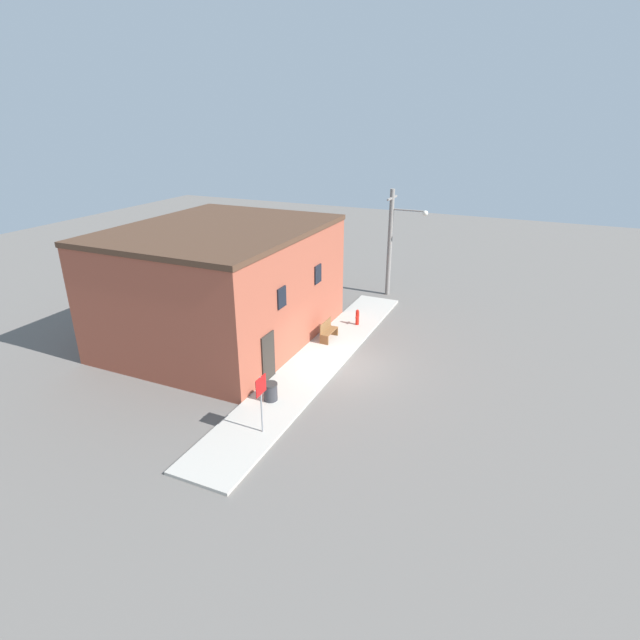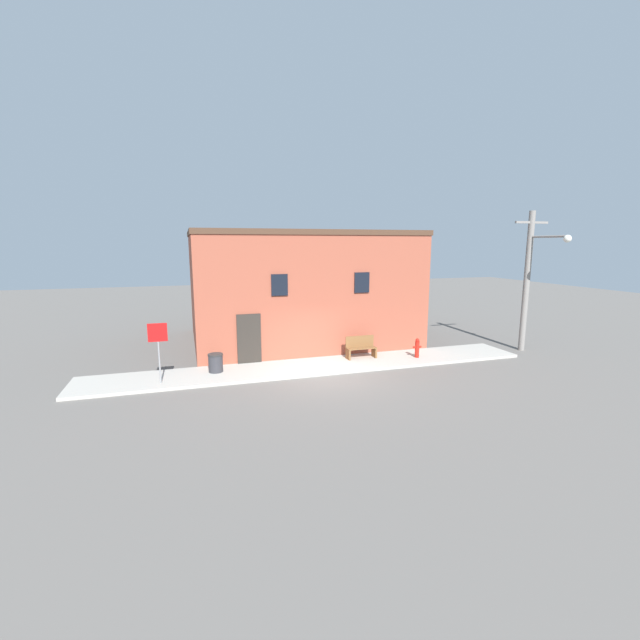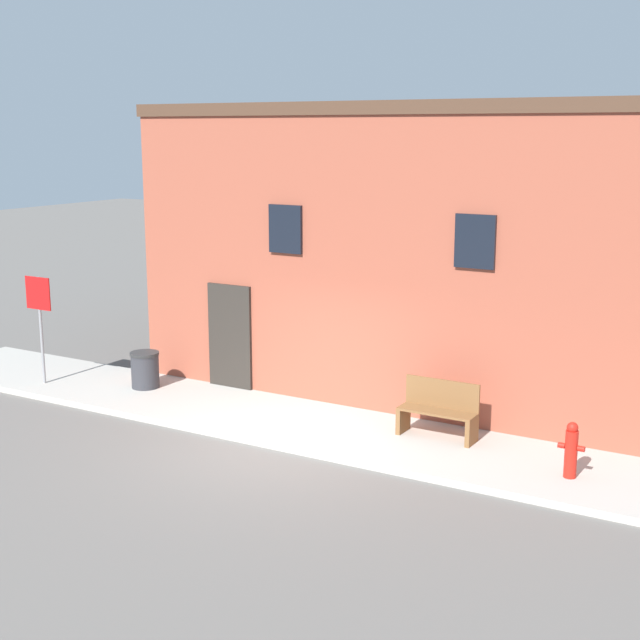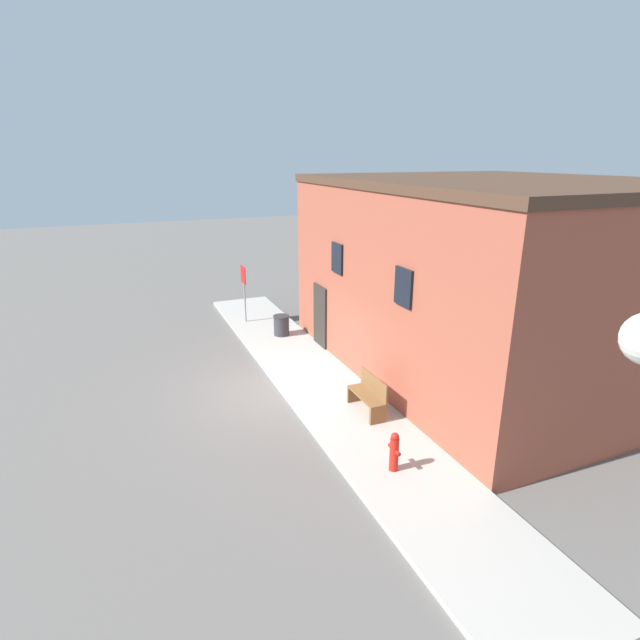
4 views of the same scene
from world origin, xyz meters
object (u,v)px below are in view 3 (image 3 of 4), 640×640
bench (439,411)px  trash_bin (145,370)px  fire_hydrant (571,450)px  stop_sign (39,309)px

bench → trash_bin: size_ratio=1.82×
trash_bin → fire_hydrant: bearing=-3.0°
stop_sign → bench: (8.21, 1.04, -1.08)m
fire_hydrant → trash_bin: bearing=177.0°
fire_hydrant → stop_sign: (-10.60, -0.35, 1.10)m
stop_sign → trash_bin: size_ratio=3.03×
stop_sign → trash_bin: (1.99, 0.81, -1.17)m
fire_hydrant → trash_bin: 8.62m
fire_hydrant → bench: 2.49m
trash_bin → stop_sign: bearing=-157.9°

